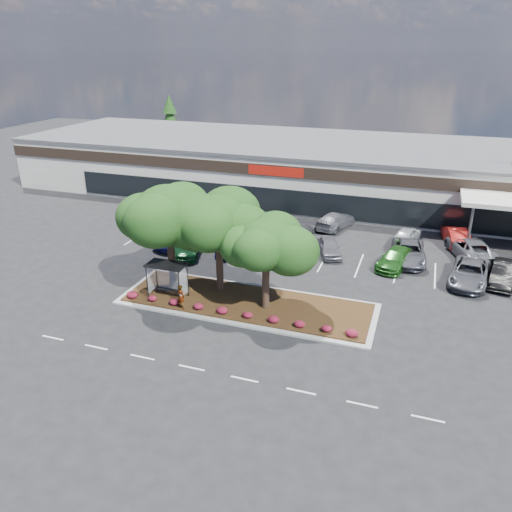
% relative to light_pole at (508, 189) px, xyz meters
% --- Properties ---
extents(ground, '(160.00, 160.00, 0.00)m').
position_rel_light_pole_xyz_m(ground, '(-16.60, -28.03, -3.80)').
color(ground, black).
rests_on(ground, ground).
extents(retail_store, '(80.40, 25.20, 6.25)m').
position_rel_light_pole_xyz_m(retail_store, '(-16.53, 5.87, -0.65)').
color(retail_store, silver).
rests_on(retail_store, ground).
extents(landscape_island, '(18.00, 6.00, 0.26)m').
position_rel_light_pole_xyz_m(landscape_island, '(-18.60, -24.03, -3.68)').
color(landscape_island, '#9B9B96').
rests_on(landscape_island, ground).
extents(lane_markings, '(33.12, 20.06, 0.01)m').
position_rel_light_pole_xyz_m(lane_markings, '(-16.74, -17.61, -3.79)').
color(lane_markings, silver).
rests_on(lane_markings, ground).
extents(shrub_row, '(17.00, 0.80, 0.50)m').
position_rel_light_pole_xyz_m(shrub_row, '(-18.60, -26.13, -3.29)').
color(shrub_row, maroon).
rests_on(shrub_row, landscape_island).
extents(bus_shelter, '(2.75, 1.55, 2.59)m').
position_rel_light_pole_xyz_m(bus_shelter, '(-24.10, -25.08, -1.49)').
color(bus_shelter, black).
rests_on(bus_shelter, landscape_island).
extents(island_tree_west, '(7.20, 7.20, 7.89)m').
position_rel_light_pole_xyz_m(island_tree_west, '(-24.60, -23.53, 0.40)').
color(island_tree_west, '#113B0F').
rests_on(island_tree_west, landscape_island).
extents(island_tree_mid, '(6.60, 6.60, 7.32)m').
position_rel_light_pole_xyz_m(island_tree_mid, '(-21.10, -22.83, 0.12)').
color(island_tree_mid, '#113B0F').
rests_on(island_tree_mid, landscape_island).
extents(island_tree_east, '(5.80, 5.80, 6.50)m').
position_rel_light_pole_xyz_m(island_tree_east, '(-17.10, -24.33, -0.29)').
color(island_tree_east, '#113B0F').
rests_on(island_tree_east, landscape_island).
extents(conifer_north_west, '(4.40, 4.40, 10.00)m').
position_rel_light_pole_xyz_m(conifer_north_west, '(-46.60, 17.97, 1.20)').
color(conifer_north_west, '#113B0F').
rests_on(conifer_north_west, ground).
extents(person_waiting, '(0.74, 0.63, 1.73)m').
position_rel_light_pole_xyz_m(person_waiting, '(-22.50, -26.33, -2.67)').
color(person_waiting, '#594C47').
rests_on(person_waiting, landscape_island).
extents(light_pole, '(1.41, 0.75, 8.65)m').
position_rel_light_pole_xyz_m(light_pole, '(0.00, 0.00, 0.00)').
color(light_pole, '#9B9B96').
rests_on(light_pole, ground).
extents(car_0, '(4.72, 6.54, 1.65)m').
position_rel_light_pole_xyz_m(car_0, '(-28.15, -15.15, -2.97)').
color(car_0, navy).
rests_on(car_0, ground).
extents(car_1, '(3.51, 5.73, 1.55)m').
position_rel_light_pole_xyz_m(car_1, '(-26.64, -16.96, -3.02)').
color(car_1, '#12431D').
rests_on(car_1, ground).
extents(car_2, '(2.69, 5.15, 1.43)m').
position_rel_light_pole_xyz_m(car_2, '(-22.82, -15.26, -3.09)').
color(car_2, navy).
rests_on(car_2, ground).
extents(car_3, '(3.58, 5.76, 1.56)m').
position_rel_light_pole_xyz_m(car_3, '(-20.94, -14.59, -3.02)').
color(car_3, silver).
rests_on(car_3, ground).
extents(car_4, '(3.15, 4.58, 1.45)m').
position_rel_light_pole_xyz_m(car_4, '(-14.95, -13.08, -3.08)').
color(car_4, slate).
rests_on(car_4, ground).
extents(car_5, '(3.32, 5.47, 1.48)m').
position_rel_light_pole_xyz_m(car_5, '(-9.28, -13.82, -3.06)').
color(car_5, '#1F5619').
rests_on(car_5, ground).
extents(car_6, '(3.22, 6.03, 1.61)m').
position_rel_light_pole_xyz_m(car_6, '(-8.36, -12.33, -2.99)').
color(car_6, '#4C4D53').
rests_on(car_6, ground).
extents(car_7, '(3.61, 6.23, 1.63)m').
position_rel_light_pole_xyz_m(car_7, '(-3.69, -15.10, -2.98)').
color(car_7, '#4F5057').
rests_on(car_7, ground).
extents(car_8, '(2.61, 5.25, 1.65)m').
position_rel_light_pole_xyz_m(car_8, '(-1.20, -14.34, -2.97)').
color(car_8, black).
rests_on(car_8, ground).
extents(car_9, '(3.61, 5.82, 1.50)m').
position_rel_light_pole_xyz_m(car_9, '(-30.17, -6.78, -3.05)').
color(car_9, '#AAADB6').
rests_on(car_9, ground).
extents(car_11, '(2.86, 5.01, 1.61)m').
position_rel_light_pole_xyz_m(car_11, '(-21.58, -7.62, -3.00)').
color(car_11, '#1A4A28').
rests_on(car_11, ground).
extents(car_12, '(2.97, 5.18, 1.41)m').
position_rel_light_pole_xyz_m(car_12, '(-18.55, -9.60, -3.09)').
color(car_12, '#535159').
rests_on(car_12, ground).
extents(car_13, '(3.74, 5.82, 1.57)m').
position_rel_light_pole_xyz_m(car_13, '(-15.72, -6.08, -3.02)').
color(car_13, slate).
rests_on(car_13, ground).
extents(car_14, '(2.78, 4.58, 1.46)m').
position_rel_light_pole_xyz_m(car_14, '(-8.75, -7.85, -3.07)').
color(car_14, '#A9B0B4').
rests_on(car_14, ground).
extents(car_15, '(2.65, 5.25, 1.65)m').
position_rel_light_pole_xyz_m(car_15, '(-4.53, -6.89, -2.97)').
color(car_15, maroon).
rests_on(car_15, ground).
extents(car_16, '(4.69, 6.74, 1.71)m').
position_rel_light_pole_xyz_m(car_16, '(-3.41, -9.64, -2.95)').
color(car_16, '#5A5C62').
rests_on(car_16, ground).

